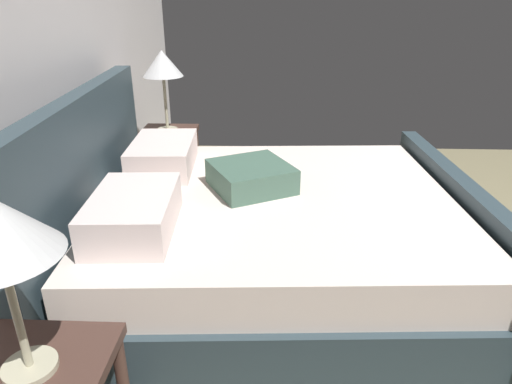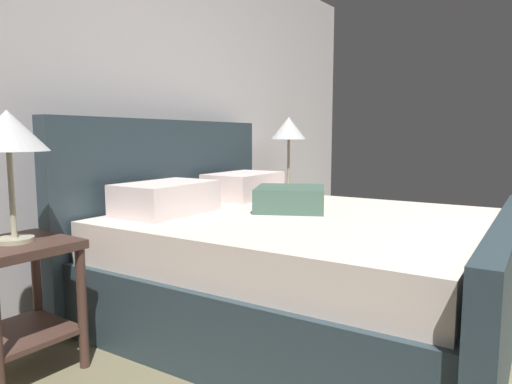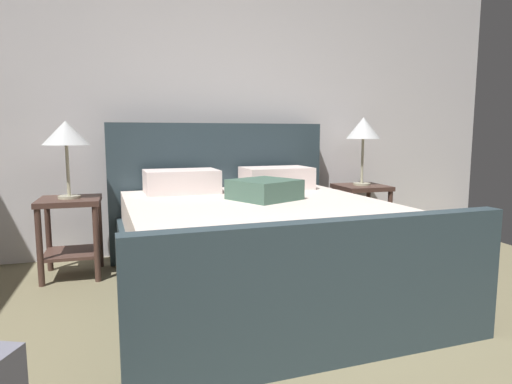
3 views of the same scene
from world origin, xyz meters
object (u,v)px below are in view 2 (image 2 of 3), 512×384
bed (296,260)px  nightstand_left (18,286)px  table_lamp_left (8,134)px  table_lamp_right (289,130)px  nightstand_right (288,209)px

bed → nightstand_left: bearing=151.6°
nightstand_left → table_lamp_left: size_ratio=1.05×
table_lamp_right → nightstand_left: size_ratio=1.05×
nightstand_right → nightstand_left: (-2.53, -0.15, 0.00)m
nightstand_right → table_lamp_right: bearing=76.0°
table_lamp_right → table_lamp_left: size_ratio=1.10×
table_lamp_right → nightstand_left: 2.63m
table_lamp_right → bed: bearing=-146.8°
bed → table_lamp_left: bearing=151.6°
bed → table_lamp_left: (-1.26, 0.68, 0.72)m
table_lamp_right → nightstand_left: table_lamp_right is taller
nightstand_left → table_lamp_left: bearing=116.6°
table_lamp_left → nightstand_left: bearing=-63.4°
table_lamp_right → table_lamp_left: (-2.53, -0.15, -0.04)m
nightstand_left → bed: bearing=-28.4°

